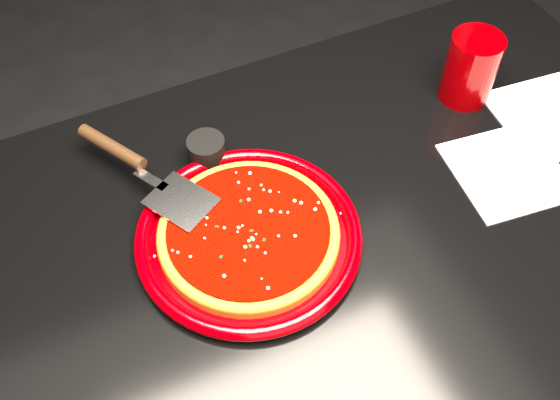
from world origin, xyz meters
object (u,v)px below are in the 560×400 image
object	(u,v)px
pizza_server	(145,170)
cup	(471,68)
table	(320,369)
plate	(249,236)
ramekin	(207,151)

from	to	relation	value
pizza_server	cup	world-z (taller)	cup
table	cup	bearing A→B (deg)	28.70
cup	table	bearing A→B (deg)	-151.30
plate	ramekin	size ratio (longest dim) A/B	5.46
plate	ramekin	distance (m)	0.16
cup	ramekin	distance (m)	0.42
table	pizza_server	bearing A→B (deg)	130.45
plate	pizza_server	size ratio (longest dim) A/B	1.05
plate	ramekin	world-z (taller)	ramekin
cup	ramekin	world-z (taller)	cup
plate	cup	xyz separation A→B (m)	(0.42, 0.11, 0.04)
ramekin	table	bearing A→B (deg)	-68.43
table	plate	bearing A→B (deg)	142.16
table	ramekin	xyz separation A→B (m)	(-0.09, 0.23, 0.40)
table	pizza_server	distance (m)	0.50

